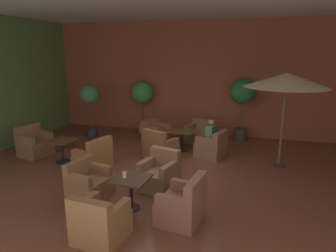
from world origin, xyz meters
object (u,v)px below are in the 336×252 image
(armchair_mid_center_north, at_px, (34,144))
(potted_tree_mid_left, at_px, (142,96))
(armchair_front_right_south, at_px, (200,134))
(patio_umbrella_tall_red, at_px, (286,81))
(armchair_front_left_east, at_px, (100,223))
(iced_drink_cup, at_px, (125,175))
(armchair_front_left_west, at_px, (160,174))
(armchair_front_right_west, at_px, (157,135))
(cafe_table_front_right, at_px, (182,135))
(armchair_front_right_east, at_px, (212,147))
(cafe_table_mid_center, at_px, (62,146))
(potted_tree_left_corner, at_px, (90,101))
(patron_blue_shirt, at_px, (211,132))
(cafe_table_front_left, at_px, (131,185))
(armchair_front_left_north, at_px, (89,184))
(potted_tree_mid_right, at_px, (243,97))
(armchair_front_left_south, at_px, (183,205))
(armchair_mid_center_east, at_px, (94,159))
(armchair_front_right_north, at_px, (160,149))

(armchair_mid_center_north, relative_size, potted_tree_mid_left, 0.49)
(armchair_front_right_south, bearing_deg, patio_umbrella_tall_red, -31.61)
(armchair_front_left_east, relative_size, iced_drink_cup, 7.55)
(iced_drink_cup, bearing_deg, armchair_front_left_west, 70.56)
(armchair_front_right_west, bearing_deg, cafe_table_front_right, -20.56)
(armchair_front_left_east, relative_size, armchair_front_right_east, 0.85)
(armchair_front_left_east, bearing_deg, patio_umbrella_tall_red, 54.29)
(cafe_table_mid_center, bearing_deg, potted_tree_left_corner, 102.50)
(cafe_table_mid_center, bearing_deg, armchair_front_left_east, -46.77)
(armchair_front_left_west, distance_m, patron_blue_shirt, 2.54)
(cafe_table_front_left, height_order, armchair_mid_center_north, armchair_mid_center_north)
(cafe_table_front_left, bearing_deg, armchair_mid_center_north, 152.04)
(armchair_front_left_north, height_order, patron_blue_shirt, patron_blue_shirt)
(armchair_front_right_west, relative_size, potted_tree_left_corner, 0.53)
(armchair_front_left_north, relative_size, cafe_table_mid_center, 1.25)
(armchair_front_right_west, bearing_deg, potted_tree_mid_right, 25.61)
(armchair_front_left_south, relative_size, armchair_front_left_west, 0.96)
(potted_tree_left_corner, bearing_deg, patron_blue_shirt, -12.08)
(armchair_front_left_south, bearing_deg, cafe_table_mid_center, 152.94)
(armchair_front_left_south, relative_size, armchair_mid_center_east, 0.95)
(armchair_front_left_west, xyz_separation_m, cafe_table_mid_center, (-3.05, 0.78, 0.16))
(cafe_table_front_left, relative_size, armchair_front_left_west, 0.76)
(patio_umbrella_tall_red, bearing_deg, armchair_front_left_north, -143.34)
(armchair_front_left_south, xyz_separation_m, potted_tree_mid_left, (-2.85, 5.57, 1.08))
(armchair_front_right_west, xyz_separation_m, potted_tree_mid_left, (-0.99, 1.36, 1.07))
(cafe_table_mid_center, bearing_deg, potted_tree_mid_left, 74.26)
(armchair_front_right_east, bearing_deg, potted_tree_mid_left, 145.21)
(cafe_table_front_right, relative_size, armchair_front_right_south, 0.69)
(armchair_front_left_north, bearing_deg, cafe_table_front_right, 71.36)
(armchair_front_left_north, xyz_separation_m, iced_drink_cup, (0.92, -0.20, 0.40))
(potted_tree_mid_right, bearing_deg, armchair_front_left_west, -110.24)
(armchair_front_left_east, xyz_separation_m, armchair_mid_center_east, (-1.57, 2.58, 0.01))
(patron_blue_shirt, bearing_deg, armchair_front_right_south, 113.90)
(armchair_front_left_west, bearing_deg, armchair_mid_center_north, 165.85)
(armchair_front_right_north, height_order, potted_tree_mid_right, potted_tree_mid_right)
(armchair_front_left_south, xyz_separation_m, potted_tree_mid_right, (0.76, 5.46, 1.21))
(cafe_table_front_left, xyz_separation_m, armchair_front_left_north, (-1.04, 0.20, -0.21))
(cafe_table_front_right, bearing_deg, armchair_front_right_north, -114.90)
(armchair_front_left_east, bearing_deg, potted_tree_left_corner, 121.10)
(armchair_front_right_north, height_order, armchair_mid_center_north, armchair_front_right_north)
(armchair_mid_center_north, bearing_deg, armchair_mid_center_east, -14.31)
(armchair_front_right_east, distance_m, armchair_mid_center_east, 3.35)
(patron_blue_shirt, relative_size, iced_drink_cup, 6.12)
(cafe_table_front_right, xyz_separation_m, armchair_front_right_east, (0.96, -0.29, -0.19))
(armchair_front_left_south, relative_size, armchair_front_right_west, 0.90)
(cafe_table_front_right, height_order, armchair_front_right_south, armchair_front_right_south)
(armchair_mid_center_east, height_order, potted_tree_mid_right, potted_tree_mid_right)
(cafe_table_front_left, distance_m, cafe_table_front_right, 3.70)
(patio_umbrella_tall_red, bearing_deg, armchair_mid_center_east, -160.41)
(cafe_table_front_left, relative_size, armchair_front_left_east, 0.85)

